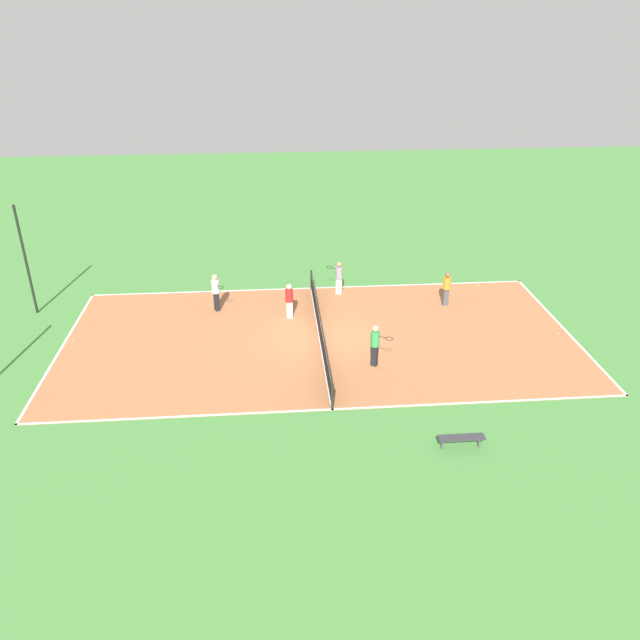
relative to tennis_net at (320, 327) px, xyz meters
The scene contains 13 objects.
ground_plane 0.54m from the tennis_net, ahead, with size 80.00×80.00×0.00m, color #47843D.
court_surface 0.53m from the tennis_net, ahead, with size 11.08×22.28×0.02m.
tennis_net is the anchor object (origin of this frame).
bench 8.96m from the tennis_net, 153.50° to the right, with size 0.36×1.54×0.45m.
player_far_green 3.26m from the tennis_net, 141.59° to the right, with size 0.78×0.96×1.80m.
player_center_orange 7.02m from the tennis_net, 65.44° to the right, with size 0.41×0.41×1.71m.
player_coach_red 2.51m from the tennis_net, 30.54° to the left, with size 0.48×0.48×1.70m.
player_far_white 5.70m from the tennis_net, 55.66° to the left, with size 0.98×0.74×1.85m.
player_baseline_gray 4.89m from the tennis_net, 15.93° to the right, with size 0.85×0.93×1.70m.
tennis_ball_far_baseline 10.63m from the tennis_net, 92.90° to the right, with size 0.07×0.07×0.07m, color #CCE033.
tennis_ball_midcourt 10.77m from the tennis_net, 86.59° to the left, with size 0.07×0.07×0.07m, color #CCE033.
tennis_ball_right_alley 10.04m from the tennis_net, 60.08° to the right, with size 0.07×0.07×0.07m, color #CCE033.
fence_post_back_right 13.92m from the tennis_net, 74.33° to the left, with size 0.12×0.12×5.26m.
Camera 1 is at (-24.09, 1.98, 12.97)m, focal length 35.00 mm.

